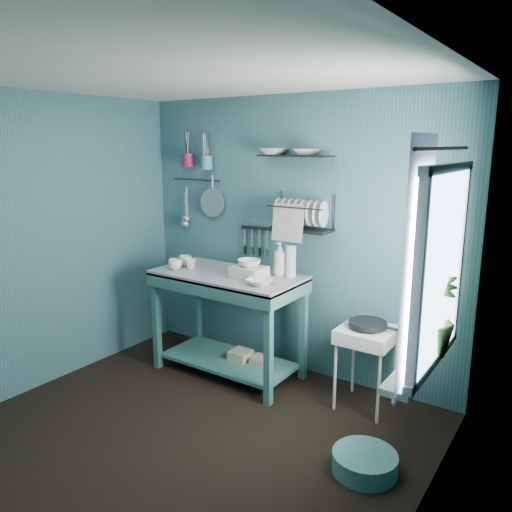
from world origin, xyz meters
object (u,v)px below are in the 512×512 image
Objects in this scene: mug_right at (185,261)px; hotplate_stand at (366,368)px; storage_tin_large at (241,362)px; utensil_cup_magenta at (188,160)px; soap_bottle at (280,259)px; storage_tin_small at (260,367)px; work_counter at (228,324)px; mug_left at (175,264)px; colander at (212,203)px; utensil_cup_teal at (207,163)px; floor_basin at (365,463)px; wash_tub at (249,272)px; dish_rack at (301,212)px; frying_pan at (368,324)px; potted_plant at (429,314)px; water_bottle at (291,261)px; mug_mid at (191,264)px.

mug_right reaches higher than hotplate_stand.
mug_right is 1.07m from storage_tin_large.
utensil_cup_magenta is at bearing 168.26° from hotplate_stand.
soap_bottle is at bearing 12.26° from mug_right.
work_counter is at bearing -165.07° from storage_tin_small.
colander reaches higher than mug_left.
utensil_cup_teal is 0.31× the size of floor_basin.
wash_tub is at bearing 10.86° from mug_left.
storage_tin_large is at bearing 4.76° from mug_right.
dish_rack is at bearing 17.40° from mug_right.
mug_right is 0.56× the size of storage_tin_large.
utensil_cup_teal reaches higher than mug_right.
soap_bottle is 1.00× the size of frying_pan.
mug_left is 1.10m from utensil_cup_magenta.
floor_basin is at bearing -35.75° from soap_bottle.
mug_left is 0.22× the size of dish_rack.
utensil_cup_teal is at bearing 160.18° from storage_tin_small.
frying_pan is (0.86, -0.07, -0.40)m from soap_bottle.
work_counter is 1.78m from floor_basin.
mug_left is at bearing -161.71° from dish_rack.
potted_plant is at bearing -11.58° from mug_right.
utensil_cup_magenta is at bearing 172.99° from water_bottle.
storage_tin_large is at bearing 154.98° from floor_basin.
hotplate_stand is 1.20m from storage_tin_large.
work_counter is 2.44× the size of dish_rack.
storage_tin_large is at bearing 19.90° from mug_left.
mug_right is at bearing -175.24° from storage_tin_large.
soap_bottle is at bearing 17.73° from work_counter.
storage_tin_small is at bearing 160.29° from potted_plant.
work_counter is 0.73m from mug_left.
water_bottle reaches higher than mug_right.
utensil_cup_teal is (-0.53, 0.38, 1.42)m from work_counter.
mug_mid is 0.45× the size of storage_tin_large.
storage_tin_large is (0.87, -0.33, -1.81)m from utensil_cup_magenta.
utensil_cup_teal is at bearing 154.20° from floor_basin.
wash_tub is 1.23m from hotplate_stand.
soap_bottle is 1.25m from utensil_cup_teal.
soap_bottle is at bearing 18.00° from mug_mid.
mug_left is at bearing -84.96° from utensil_cup_teal.
dish_rack is 1.04m from colander.
floor_basin is (1.08, -0.87, -1.03)m from water_bottle.
dish_rack is (0.93, 0.39, 0.51)m from mug_mid.
floor_basin is at bearing -72.06° from hotplate_stand.
utensil_cup_magenta reaches higher than storage_tin_large.
dish_rack is at bearing 75.74° from water_bottle.
mug_right is 1.80m from frying_pan.
water_bottle is 1.11m from colander.
wash_tub reaches higher than frying_pan.
frying_pan is at bearing -6.93° from water_bottle.
mug_right reaches higher than storage_tin_large.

